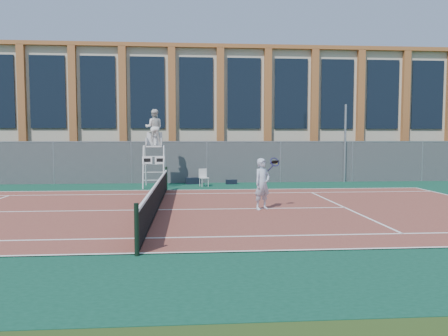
{
  "coord_description": "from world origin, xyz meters",
  "views": [
    {
      "loc": [
        1.1,
        -14.53,
        2.44
      ],
      "look_at": [
        2.46,
        3.0,
        1.21
      ],
      "focal_mm": 35.0,
      "sensor_mm": 36.0,
      "label": 1
    }
  ],
  "objects": [
    {
      "name": "building",
      "position": [
        0.0,
        17.95,
        4.15
      ],
      "size": [
        45.0,
        10.6,
        8.22
      ],
      "color": "beige",
      "rests_on": "ground"
    },
    {
      "name": "hedge",
      "position": [
        0.0,
        10.0,
        1.1
      ],
      "size": [
        40.0,
        1.4,
        2.2
      ],
      "primitive_type": "cube",
      "color": "black",
      "rests_on": "ground"
    },
    {
      "name": "sports_bag_near",
      "position": [
        1.26,
        8.21,
        0.18
      ],
      "size": [
        0.83,
        0.49,
        0.33
      ],
      "primitive_type": "cube",
      "rotation": [
        0.0,
        0.0,
        0.24
      ],
      "color": "black",
      "rests_on": "apron"
    },
    {
      "name": "apron",
      "position": [
        0.0,
        1.0,
        0.01
      ],
      "size": [
        36.0,
        20.0,
        0.01
      ],
      "primitive_type": "cube",
      "color": "#0D3B28",
      "rests_on": "ground"
    },
    {
      "name": "sports_bag_far",
      "position": [
        3.24,
        8.04,
        0.12
      ],
      "size": [
        0.6,
        0.33,
        0.23
      ],
      "primitive_type": "cube",
      "rotation": [
        0.0,
        0.0,
        0.15
      ],
      "color": "black",
      "rests_on": "apron"
    },
    {
      "name": "tennis_net",
      "position": [
        0.0,
        0.0,
        0.54
      ],
      "size": [
        0.1,
        11.3,
        1.1
      ],
      "color": "black",
      "rests_on": "ground"
    },
    {
      "name": "plastic_chair",
      "position": [
        1.75,
        7.12,
        0.52
      ],
      "size": [
        0.51,
        0.51,
        0.88
      ],
      "color": "silver",
      "rests_on": "apron"
    },
    {
      "name": "tennis_court",
      "position": [
        0.0,
        0.0,
        0.02
      ],
      "size": [
        23.77,
        10.97,
        0.02
      ],
      "primitive_type": "cube",
      "color": "brown",
      "rests_on": "apron"
    },
    {
      "name": "umpire_chair",
      "position": [
        -0.65,
        7.05,
        2.82
      ],
      "size": [
        1.08,
        1.66,
        3.86
      ],
      "color": "white",
      "rests_on": "ground"
    },
    {
      "name": "ground",
      "position": [
        0.0,
        0.0,
        0.0
      ],
      "size": [
        120.0,
        120.0,
        0.0
      ],
      "primitive_type": "plane",
      "color": "#233814"
    },
    {
      "name": "steel_pole",
      "position": [
        9.53,
        8.7,
        2.12
      ],
      "size": [
        0.12,
        0.12,
        4.23
      ],
      "primitive_type": "cylinder",
      "color": "#9EA0A5",
      "rests_on": "ground"
    },
    {
      "name": "tennis_player",
      "position": [
        3.51,
        -0.17,
        0.89
      ],
      "size": [
        1.02,
        0.78,
        1.73
      ],
      "color": "silver",
      "rests_on": "tennis_court"
    },
    {
      "name": "fence",
      "position": [
        0.0,
        8.8,
        1.1
      ],
      "size": [
        40.0,
        0.06,
        2.2
      ],
      "primitive_type": null,
      "color": "#595E60",
      "rests_on": "ground"
    }
  ]
}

